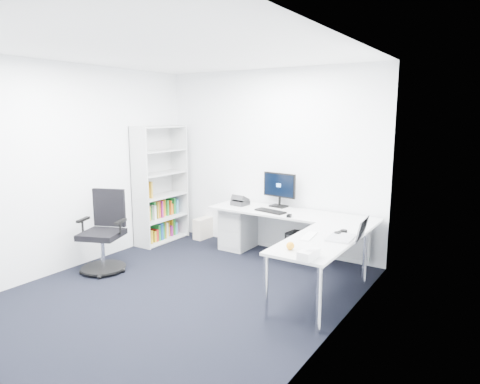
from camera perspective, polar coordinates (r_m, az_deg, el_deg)
The scene contains 21 objects.
ground at distance 5.13m, azimuth -7.99°, elevation -13.26°, with size 4.20×4.20×0.00m, color black.
ceiling at distance 4.75m, azimuth -8.85°, elevation 18.14°, with size 4.20×4.20×0.00m, color white.
wall_back at distance 6.47m, azimuth 3.93°, elevation 4.15°, with size 3.60×0.02×2.70m, color white.
wall_left at distance 6.09m, azimuth -21.30°, elevation 3.07°, with size 0.02×4.20×2.70m, color white.
wall_right at distance 3.83m, azimuth 12.33°, elevation -0.36°, with size 0.02×4.20×2.70m, color white.
l_desk at distance 5.81m, azimuth 5.23°, elevation -6.68°, with size 2.39×1.34×0.70m, color silver, non-canonical shape.
drawer_pedestal at distance 6.62m, azimuth -0.26°, elevation -4.82°, with size 0.41×0.51×0.63m, color silver.
bookshelf at distance 6.96m, azimuth -10.56°, elevation 0.98°, with size 0.36×0.93×1.87m, color #BABDBC, non-canonical shape.
task_chair at distance 5.87m, azimuth -17.98°, elevation -5.11°, with size 0.60×0.60×1.07m, color black, non-canonical shape.
black_pc_tower at distance 6.32m, azimuth 7.58°, elevation -6.83°, with size 0.17×0.39×0.38m, color black.
beige_pc_tower at distance 7.19m, azimuth -4.90°, elevation -4.80°, with size 0.16×0.36×0.34m, color beige.
power_strip at distance 6.19m, azimuth 9.73°, elevation -8.89°, with size 0.39×0.07×0.04m, color white.
monitor at distance 6.29m, azimuth 5.21°, elevation 0.34°, with size 0.54×0.17×0.52m, color black, non-canonical shape.
black_keyboard at distance 6.00m, azimuth 4.07°, elevation -2.56°, with size 0.46×0.16×0.02m, color black.
mouse at distance 5.74m, azimuth 6.57°, elevation -3.17°, with size 0.06×0.10×0.03m, color black.
desk_phone at distance 6.42m, azimuth 0.03°, elevation -1.08°, with size 0.22×0.22×0.15m, color #2A2A2C, non-canonical shape.
laptop at distance 4.82m, azimuth 13.36°, elevation -4.55°, with size 0.38×0.37×0.27m, color #B8B9BF, non-canonical shape.
white_keyboard at distance 4.86m, azimuth 9.15°, elevation -5.83°, with size 0.11×0.37×0.01m, color white.
headphones at distance 5.06m, azimuth 13.30°, elevation -5.10°, with size 0.12×0.19×0.05m, color black, non-canonical shape.
orange_fruit at distance 4.37m, azimuth 6.72°, elevation -7.14°, with size 0.08×0.08×0.08m, color orange.
tissue_box at distance 4.14m, azimuth 9.13°, elevation -8.21°, with size 0.13×0.24×0.08m, color white.
Camera 1 is at (3.10, -3.54, 2.05)m, focal length 32.00 mm.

